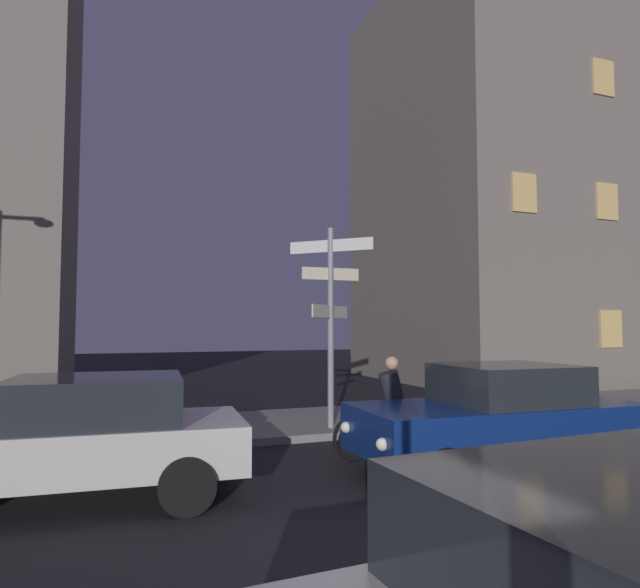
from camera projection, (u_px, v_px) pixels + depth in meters
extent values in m
plane|color=black|center=(398.00, 543.00, 5.30)|extent=(80.00, 80.00, 0.00)
cube|color=gray|center=(249.00, 427.00, 11.05)|extent=(40.00, 3.11, 0.14)
cylinder|color=gray|center=(331.00, 327.00, 10.67)|extent=(0.12, 0.12, 3.88)
cube|color=white|center=(331.00, 246.00, 10.76)|extent=(1.27, 1.27, 0.24)
cube|color=beige|center=(331.00, 274.00, 10.73)|extent=(1.19, 0.03, 0.24)
cube|color=beige|center=(331.00, 312.00, 10.69)|extent=(1.21, 1.21, 0.24)
cube|color=beige|center=(63.00, 448.00, 6.55)|extent=(4.36, 2.04, 0.58)
cube|color=#23282D|center=(97.00, 399.00, 6.69)|extent=(2.09, 1.74, 0.55)
cylinder|color=black|center=(187.00, 486.00, 6.10)|extent=(0.65, 0.26, 0.64)
cylinder|color=black|center=(180.00, 451.00, 7.77)|extent=(0.65, 0.26, 0.64)
cube|color=navy|center=(496.00, 426.00, 7.85)|extent=(4.18, 1.85, 0.64)
cube|color=#23282D|center=(507.00, 383.00, 7.95)|extent=(1.83, 1.64, 0.55)
cylinder|color=black|center=(447.00, 474.00, 6.57)|extent=(0.65, 0.24, 0.64)
cylinder|color=black|center=(384.00, 445.00, 8.21)|extent=(0.65, 0.24, 0.64)
cylinder|color=black|center=(621.00, 457.00, 7.46)|extent=(0.65, 0.24, 0.64)
cylinder|color=black|center=(533.00, 433.00, 9.09)|extent=(0.65, 0.24, 0.64)
sphere|color=#F9EFCC|center=(382.00, 444.00, 6.62)|extent=(0.16, 0.16, 0.16)
sphere|color=#F9EFCC|center=(346.00, 427.00, 7.73)|extent=(0.16, 0.16, 0.16)
torus|color=black|center=(354.00, 437.00, 8.55)|extent=(0.72, 0.09, 0.72)
torus|color=black|center=(417.00, 433.00, 8.90)|extent=(0.72, 0.09, 0.72)
cylinder|color=red|center=(386.00, 419.00, 8.74)|extent=(1.00, 0.08, 0.04)
cylinder|color=#26262D|center=(392.00, 389.00, 8.80)|extent=(0.46, 0.34, 0.61)
sphere|color=tan|center=(392.00, 363.00, 8.82)|extent=(0.22, 0.22, 0.22)
cylinder|color=black|center=(392.00, 422.00, 8.67)|extent=(0.35, 0.13, 0.55)
cylinder|color=black|center=(387.00, 420.00, 8.84)|extent=(0.35, 0.13, 0.55)
cube|color=slate|center=(510.00, 187.00, 22.25)|extent=(10.08, 9.21, 15.42)
cube|color=#F2C672|center=(611.00, 329.00, 17.59)|extent=(0.90, 0.06, 1.20)
cube|color=#F2C672|center=(524.00, 193.00, 16.64)|extent=(0.90, 0.06, 1.20)
cube|color=#F2C672|center=(607.00, 201.00, 17.83)|extent=(0.90, 0.06, 1.20)
cube|color=#F2C672|center=(603.00, 77.00, 18.07)|extent=(0.90, 0.06, 1.20)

